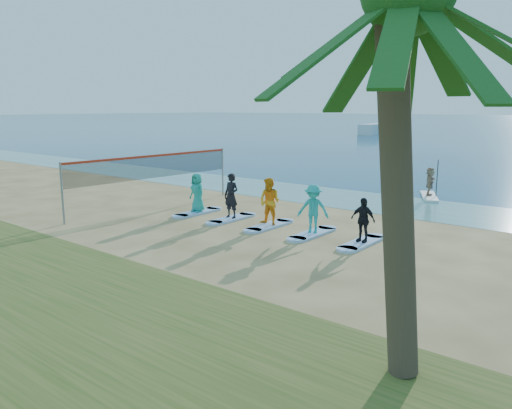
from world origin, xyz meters
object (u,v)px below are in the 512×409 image
Objects in this scene: surfboard_4 at (362,243)px; student_0 at (197,192)px; student_1 at (231,196)px; surfboard_2 at (269,226)px; surfboard_1 at (231,219)px; surfboard_3 at (313,234)px; surfboard_0 at (198,212)px; student_3 at (313,209)px; student_2 at (270,202)px; volleyball_net at (153,167)px; paddleboard at (429,196)px; student_4 at (363,220)px; boat_offshore_a at (373,134)px; paddleboarder at (430,181)px.

student_0 is at bearing 180.00° from surfboard_4.
surfboard_2 is (2.00, 0.00, -0.97)m from student_1.
surfboard_1 and surfboard_3 have the same top height.
student_3 is (6.00, 0.00, 0.94)m from surfboard_0.
student_0 is 4.00m from student_2.
surfboard_1 is at bearing 0.00° from student_1.
volleyball_net is at bearing -177.40° from student_1.
volleyball_net reaches higher than surfboard_1.
surfboard_4 is at bearing 0.00° from surfboard_2.
surfboard_2 is at bearing 7.84° from student_0.
surfboard_0 is at bearing 0.00° from student_0.
student_3 is at bearing 0.00° from surfboard_3.
surfboard_0 is 4.12m from student_2.
surfboard_4 is (10.51, 0.33, -1.86)m from volleyball_net.
surfboard_4 is at bearing 1.81° from volleyball_net.
student_0 is at bearing 180.00° from surfboard_2.
paddleboard is at bearing 98.01° from surfboard_4.
student_2 is at bearing -128.45° from paddleboard.
student_2 reaches higher than paddleboard.
volleyball_net reaches higher than surfboard_2.
student_1 is 0.84× the size of surfboard_4.
surfboard_4 is 0.81m from student_4.
student_4 is (8.00, 0.00, 0.81)m from surfboard_0.
paddleboard reaches higher than surfboard_1.
surfboard_4 is (1.45, -10.33, -0.01)m from paddleboard.
student_2 reaches higher than surfboard_2.
student_4 is (31.21, -65.20, 0.86)m from boat_offshore_a.
surfboard_1 is 0.97m from student_1.
surfboard_0 is at bearing 180.00° from surfboard_4.
surfboard_0 is 1.19× the size of student_2.
surfboard_3 is (-0.55, -10.33, -0.01)m from paddleboard.
surfboard_4 is at bearing 0.00° from surfboard_3.
student_1 reaches higher than surfboard_3.
paddleboarder reaches higher than surfboard_4.
volleyball_net is at bearing 160.57° from student_3.
student_0 is (2.50, 0.33, -0.96)m from volleyball_net.
student_1 is at bearing 140.52° from paddleboarder.
surfboard_2 is at bearing 180.00° from surfboard_4.
volleyball_net is 8.56m from student_3.
paddleboarder is 0.95× the size of student_4.
paddleboarder is at bearing 65.30° from student_3.
surfboard_2 is at bearing 2.92° from volleyball_net.
volleyball_net is 4.93× the size of student_2.
volleyball_net is 4.13× the size of surfboard_0.
surfboard_0 and surfboard_1 have the same top height.
student_2 is 4.12m from surfboard_4.
surfboard_1 is at bearing 177.62° from student_2.
paddleboarder reaches higher than paddleboard.
student_4 is at bearing 0.00° from surfboard_3.
student_3 is (0.00, 0.00, 0.94)m from surfboard_3.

